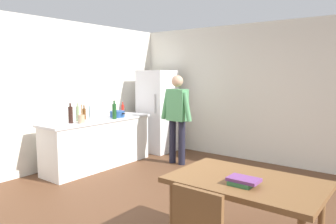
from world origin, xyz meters
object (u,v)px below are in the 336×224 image
at_px(bottle_wine_dark, 71,115).
at_px(person, 177,113).
at_px(bottle_water_clear, 91,112).
at_px(cooking_pot, 117,114).
at_px(dining_table, 246,187).
at_px(bottle_sauce_red, 123,109).
at_px(bottle_wine_green, 114,111).
at_px(refrigerator, 157,111).
at_px(utensil_jar, 81,119).
at_px(bottle_vinegar_tall, 78,113).
at_px(bottle_beer_brown, 84,114).
at_px(book_stack, 243,181).

bearing_deg(bottle_wine_dark, person, 58.06).
bearing_deg(bottle_water_clear, cooking_pot, 66.17).
bearing_deg(dining_table, bottle_sauce_red, 151.64).
height_order(bottle_wine_dark, bottle_wine_green, same).
bearing_deg(refrigerator, person, -30.23).
height_order(utensil_jar, bottle_wine_green, bottle_wine_green).
bearing_deg(utensil_jar, bottle_vinegar_tall, 155.79).
xyz_separation_m(utensil_jar, bottle_vinegar_tall, (-0.24, 0.11, 0.06)).
relative_size(dining_table, bottle_beer_brown, 5.38).
bearing_deg(bottle_water_clear, bottle_vinegar_tall, -83.77).
xyz_separation_m(refrigerator, bottle_sauce_red, (-0.30, -0.75, 0.10)).
height_order(bottle_wine_green, bottle_beer_brown, bottle_wine_green).
bearing_deg(bottle_water_clear, bottle_wine_dark, -76.45).
height_order(bottle_wine_green, bottle_vinegar_tall, bottle_wine_green).
bearing_deg(bottle_wine_dark, bottle_sauce_red, 98.89).
distance_m(person, bottle_wine_dark, 1.94).
bearing_deg(bottle_vinegar_tall, bottle_wine_dark, -66.45).
bearing_deg(person, book_stack, -44.01).
bearing_deg(bottle_beer_brown, utensil_jar, -44.15).
xyz_separation_m(bottle_wine_green, book_stack, (3.19, -1.45, -0.26)).
height_order(bottle_wine_green, bottle_water_clear, bottle_wine_green).
bearing_deg(bottle_beer_brown, bottle_sauce_red, 93.24).
xyz_separation_m(bottle_beer_brown, bottle_vinegar_tall, (0.08, -0.20, 0.03)).
bearing_deg(book_stack, refrigerator, 139.40).
xyz_separation_m(dining_table, bottle_wine_dark, (-3.38, 0.50, 0.37)).
relative_size(cooking_pot, book_stack, 1.45).
bearing_deg(bottle_wine_dark, bottle_water_clear, 103.55).
xyz_separation_m(bottle_water_clear, book_stack, (3.54, -1.19, -0.24)).
relative_size(dining_table, bottle_wine_dark, 4.12).
relative_size(person, utensil_jar, 5.31).
bearing_deg(bottle_wine_dark, refrigerator, 87.97).
relative_size(utensil_jar, bottle_wine_dark, 0.94).
height_order(cooking_pot, bottle_vinegar_tall, bottle_vinegar_tall).
xyz_separation_m(refrigerator, dining_table, (3.30, -2.70, -0.23)).
xyz_separation_m(bottle_beer_brown, bottle_water_clear, (0.04, 0.11, 0.02)).
distance_m(refrigerator, dining_table, 4.27).
relative_size(cooking_pot, bottle_water_clear, 1.33).
bearing_deg(person, dining_table, -42.41).
bearing_deg(bottle_beer_brown, bottle_wine_dark, -67.82).
bearing_deg(bottle_sauce_red, bottle_wine_green, -55.67).
relative_size(person, bottle_sauce_red, 7.08).
xyz_separation_m(cooking_pot, utensil_jar, (0.07, -0.89, 0.02)).
height_order(dining_table, bottle_wine_dark, bottle_wine_dark).
xyz_separation_m(person, dining_table, (2.35, -2.15, -0.31)).
relative_size(bottle_sauce_red, bottle_wine_dark, 0.71).
height_order(refrigerator, person, refrigerator).
distance_m(bottle_water_clear, bottle_vinegar_tall, 0.32).
bearing_deg(cooking_pot, bottle_vinegar_tall, -102.47).
height_order(refrigerator, bottle_vinegar_tall, refrigerator).
bearing_deg(dining_table, refrigerator, 140.71).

